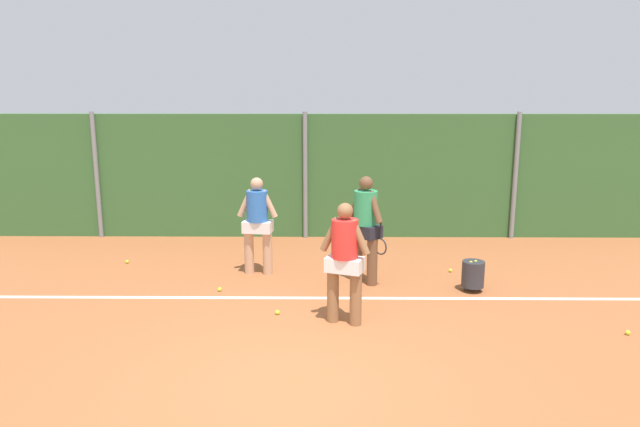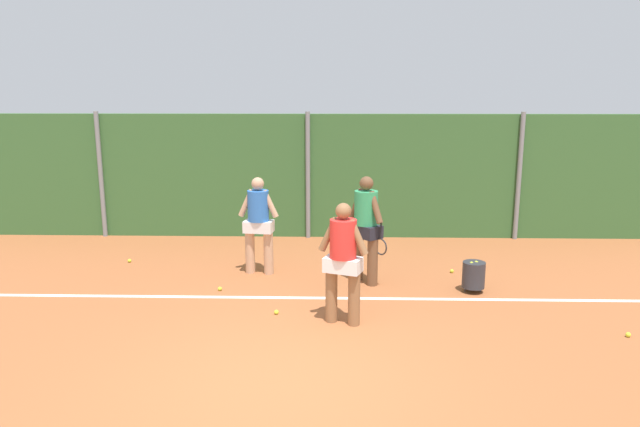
# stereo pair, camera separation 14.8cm
# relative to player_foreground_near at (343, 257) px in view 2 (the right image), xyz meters

# --- Properties ---
(ground_plane) EXTENTS (26.27, 26.27, 0.00)m
(ground_plane) POSITION_rel_player_foreground_near_xyz_m (-0.71, 0.26, -0.96)
(ground_plane) COLOR #A85B33
(hedge_fence_backdrop) EXTENTS (15.75, 0.25, 2.70)m
(hedge_fence_backdrop) POSITION_rel_player_foreground_near_xyz_m (-0.71, 4.99, 0.39)
(hedge_fence_backdrop) COLOR #386633
(hedge_fence_backdrop) RESTS_ON ground_plane
(fence_post_left) EXTENTS (0.10, 0.10, 2.75)m
(fence_post_left) POSITION_rel_player_foreground_near_xyz_m (-5.25, 4.81, 0.42)
(fence_post_left) COLOR gray
(fence_post_left) RESTS_ON ground_plane
(fence_post_center) EXTENTS (0.10, 0.10, 2.75)m
(fence_post_center) POSITION_rel_player_foreground_near_xyz_m (-0.71, 4.81, 0.42)
(fence_post_center) COLOR gray
(fence_post_center) RESTS_ON ground_plane
(fence_post_right) EXTENTS (0.10, 0.10, 2.75)m
(fence_post_right) POSITION_rel_player_foreground_near_xyz_m (3.84, 4.81, 0.42)
(fence_post_right) COLOR gray
(fence_post_right) RESTS_ON ground_plane
(court_baseline_paint) EXTENTS (11.51, 0.10, 0.01)m
(court_baseline_paint) POSITION_rel_player_foreground_near_xyz_m (-0.71, 0.97, -0.96)
(court_baseline_paint) COLOR white
(court_baseline_paint) RESTS_ON ground_plane
(player_foreground_near) EXTENTS (0.68, 0.45, 1.71)m
(player_foreground_near) POSITION_rel_player_foreground_near_xyz_m (0.00, 0.00, 0.00)
(player_foreground_near) COLOR #8C603D
(player_foreground_near) RESTS_ON ground_plane
(player_midcourt) EXTENTS (0.63, 0.62, 1.81)m
(player_midcourt) POSITION_rel_player_foreground_near_xyz_m (0.40, 1.76, 0.06)
(player_midcourt) COLOR brown
(player_midcourt) RESTS_ON ground_plane
(player_backcourt_far) EXTENTS (0.72, 0.37, 1.72)m
(player_backcourt_far) POSITION_rel_player_foreground_near_xyz_m (-1.45, 2.22, 0.01)
(player_backcourt_far) COLOR tan
(player_backcourt_far) RESTS_ON ground_plane
(ball_hopper) EXTENTS (0.36, 0.36, 0.51)m
(ball_hopper) POSITION_rel_player_foreground_near_xyz_m (2.12, 1.33, -0.67)
(ball_hopper) COLOR #2D2D33
(ball_hopper) RESTS_ON ground_plane
(tennis_ball_0) EXTENTS (0.07, 0.07, 0.07)m
(tennis_ball_0) POSITION_rel_player_foreground_near_xyz_m (1.98, 2.33, -0.93)
(tennis_ball_0) COLOR #CCDB33
(tennis_ball_0) RESTS_ON ground_plane
(tennis_ball_1) EXTENTS (0.07, 0.07, 0.07)m
(tennis_ball_1) POSITION_rel_player_foreground_near_xyz_m (-0.96, 0.29, -0.93)
(tennis_ball_1) COLOR #CCDB33
(tennis_ball_1) RESTS_ON ground_plane
(tennis_ball_2) EXTENTS (0.07, 0.07, 0.07)m
(tennis_ball_2) POSITION_rel_player_foreground_near_xyz_m (3.76, -0.38, -0.93)
(tennis_ball_2) COLOR #CCDB33
(tennis_ball_2) RESTS_ON ground_plane
(tennis_ball_3) EXTENTS (0.07, 0.07, 0.07)m
(tennis_ball_3) POSITION_rel_player_foreground_near_xyz_m (0.12, 4.33, -0.93)
(tennis_ball_3) COLOR #CCDB33
(tennis_ball_3) RESTS_ON ground_plane
(tennis_ball_4) EXTENTS (0.07, 0.07, 0.07)m
(tennis_ball_4) POSITION_rel_player_foreground_near_xyz_m (-4.00, 2.81, -0.93)
(tennis_ball_4) COLOR #CCDB33
(tennis_ball_4) RESTS_ON ground_plane
(tennis_ball_5) EXTENTS (0.07, 0.07, 0.07)m
(tennis_ball_5) POSITION_rel_player_foreground_near_xyz_m (0.66, 2.85, -0.93)
(tennis_ball_5) COLOR #CCDB33
(tennis_ball_5) RESTS_ON ground_plane
(tennis_ball_6) EXTENTS (0.07, 0.07, 0.07)m
(tennis_ball_6) POSITION_rel_player_foreground_near_xyz_m (-1.98, 1.28, -0.93)
(tennis_ball_6) COLOR #CCDB33
(tennis_ball_6) RESTS_ON ground_plane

